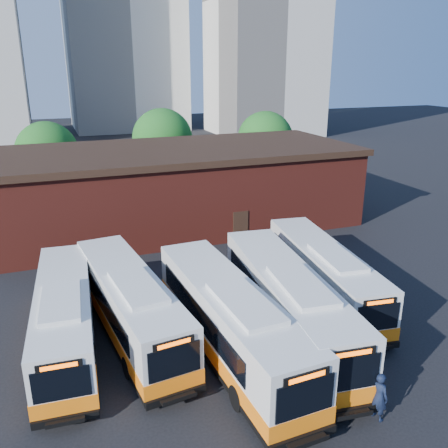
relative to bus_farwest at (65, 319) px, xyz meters
name	(u,v)px	position (x,y,z in m)	size (l,w,h in m)	color
ground	(294,347)	(10.12, -3.86, -1.46)	(220.00, 220.00, 0.00)	black
bus_farwest	(65,319)	(0.00, 0.00, 0.00)	(3.21, 11.93, 3.22)	silver
bus_west	(130,307)	(3.05, 0.00, 0.06)	(3.92, 12.48, 3.35)	silver
bus_midwest	(230,324)	(6.99, -3.35, 0.15)	(3.31, 13.14, 3.55)	silver
bus_mideast	(287,306)	(10.22, -2.77, 0.16)	(4.07, 13.26, 3.56)	silver
bus_east	(323,275)	(13.96, -0.09, 0.02)	(3.90, 12.12, 3.25)	silver
transit_worker	(379,396)	(10.72, -9.25, -0.47)	(0.72, 0.48, 1.99)	black
depot_building	(180,185)	(10.12, 16.13, 1.80)	(28.60, 12.60, 6.40)	maroon
tree_west	(47,152)	(0.12, 28.14, 3.18)	(6.00, 6.00, 7.65)	#382314
tree_mid	(162,139)	(12.12, 30.14, 3.62)	(6.56, 6.56, 8.36)	#382314
tree_east	(265,139)	(23.12, 27.14, 3.37)	(6.24, 6.24, 7.96)	#382314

